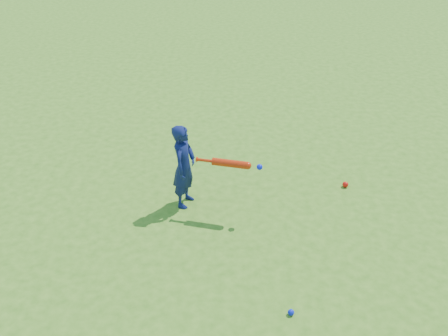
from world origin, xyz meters
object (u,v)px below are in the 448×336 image
(child, at_px, (184,166))
(ground_ball_blue, at_px, (291,312))
(ground_ball_red, at_px, (345,184))
(bat_swing, at_px, (233,164))

(child, relative_size, ground_ball_blue, 17.50)
(ground_ball_red, bearing_deg, bat_swing, -156.59)
(child, bearing_deg, ground_ball_blue, -130.00)
(child, height_order, bat_swing, child)
(ground_ball_red, xyz_separation_m, bat_swing, (-1.48, -0.64, 0.66))
(child, relative_size, ground_ball_red, 13.79)
(ground_ball_red, height_order, bat_swing, bat_swing)
(ground_ball_blue, bearing_deg, child, 124.76)
(child, bearing_deg, bat_swing, -89.60)
(child, distance_m, bat_swing, 0.64)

